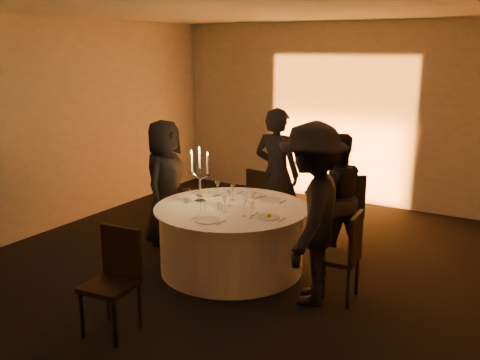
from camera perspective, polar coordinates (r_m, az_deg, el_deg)
The scene contains 31 objects.
floor at distance 6.50m, azimuth -0.91°, elevation -9.39°, with size 7.00×7.00×0.00m, color black.
ceiling at distance 5.98m, azimuth -1.03°, elevation 18.03°, with size 7.00×7.00×0.00m, color silver.
wall_back at distance 9.19m, azimuth 10.65°, elevation 7.02°, with size 7.00×7.00×0.00m, color #A6A09A.
wall_left at distance 8.03m, azimuth -19.59°, elevation 5.47°, with size 7.00×7.00×0.00m, color #A6A09A.
uplighter_fixture at distance 9.20m, azimuth 9.60°, elevation -2.15°, with size 0.25×0.12×0.10m, color black.
banquet_table at distance 6.35m, azimuth -0.93°, elevation -6.21°, with size 1.80×1.80×0.77m.
chair_left at distance 7.84m, azimuth -7.87°, elevation -0.75°, with size 0.63×0.63×1.06m.
chair_back_left at distance 7.50m, azimuth 2.46°, elevation -1.91°, with size 0.48×0.48×0.93m.
chair_back_right at distance 7.00m, azimuth 11.12°, elevation -2.86°, with size 0.62×0.62×1.03m.
chair_right at distance 5.64m, azimuth 11.08°, elevation -7.53°, with size 0.45×0.45×0.95m.
chair_front at distance 5.11m, azimuth -13.21°, elevation -9.76°, with size 0.47×0.47×0.98m.
guest_left at distance 7.14m, azimuth -8.02°, elevation -0.28°, with size 0.82×0.53×1.67m, color black.
guest_back_left at distance 7.29m, azimuth 3.92°, elevation 0.67°, with size 0.66×0.43×1.80m, color black.
guest_back_right at distance 6.67m, azimuth 10.08°, elevation -1.78°, with size 0.77×0.60×1.58m, color black.
guest_right at distance 5.46m, azimuth 7.67°, elevation -3.62°, with size 1.21×0.70×1.88m, color black.
plate_left at distance 6.76m, azimuth -3.66°, elevation -1.40°, with size 0.36×0.28×0.08m.
plate_back_left at distance 6.71m, azimuth 1.22°, elevation -1.58°, with size 0.36×0.27×0.01m.
plate_back_right at distance 6.49m, azimuth 3.23°, elevation -2.14°, with size 0.35×0.26×0.01m.
plate_right at distance 5.85m, azimuth 3.05°, elevation -3.85°, with size 0.36×0.25×0.08m.
plate_front at distance 5.75m, azimuth -3.47°, elevation -4.30°, with size 0.36×0.27×0.01m.
coffee_cup at distance 6.43m, azimuth -5.62°, elevation -2.14°, with size 0.11×0.11×0.07m.
candelabra at distance 6.38m, azimuth -4.31°, elevation -0.32°, with size 0.29×0.14×0.68m.
wine_glass_a at distance 6.65m, azimuth -2.40°, elevation -0.57°, with size 0.07×0.07×0.19m.
wine_glass_b at distance 6.23m, azimuth -1.14°, elevation -1.56°, with size 0.07×0.07×0.19m.
wine_glass_c at distance 5.78m, azimuth 1.18°, elevation -2.82°, with size 0.07×0.07×0.19m.
wine_glass_d at distance 5.85m, azimuth 0.45°, elevation -2.60°, with size 0.07×0.07×0.19m.
wine_glass_e at distance 5.99m, azimuth -1.66°, elevation -2.22°, with size 0.07×0.07×0.19m.
wine_glass_f at distance 6.14m, azimuth 1.40°, elevation -1.80°, with size 0.07×0.07×0.19m.
wine_glass_g at distance 6.47m, azimuth -0.77°, elevation -0.97°, with size 0.07×0.07×0.19m.
tumbler_a at distance 6.10m, azimuth -2.19°, elevation -2.82°, with size 0.07×0.07×0.09m, color white.
tumbler_b at distance 6.07m, azimuth -3.98°, elevation -2.95°, with size 0.07×0.07×0.09m, color white.
Camera 1 is at (3.13, -5.07, 2.58)m, focal length 40.00 mm.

